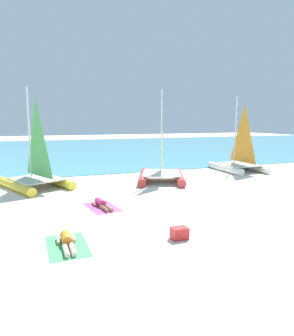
% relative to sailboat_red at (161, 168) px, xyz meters
% --- Properties ---
extents(ground_plane, '(120.00, 120.00, 0.00)m').
position_rel_sailboat_red_xyz_m(ground_plane, '(-1.75, 3.31, -0.80)').
color(ground_plane, silver).
extents(ocean_water, '(120.00, 40.00, 0.05)m').
position_rel_sailboat_red_xyz_m(ocean_water, '(-1.75, 23.34, -0.78)').
color(ocean_water, '#4C9EB7').
rests_on(ocean_water, ground).
extents(sailboat_red, '(4.03, 4.82, 5.38)m').
position_rel_sailboat_red_xyz_m(sailboat_red, '(0.00, 0.00, 0.00)').
color(sailboat_red, '#CC3838').
rests_on(sailboat_red, ground).
extents(sailboat_yellow, '(4.00, 4.77, 5.32)m').
position_rel_sailboat_red_xyz_m(sailboat_yellow, '(-6.99, 0.72, -0.01)').
color(sailboat_yellow, yellow).
rests_on(sailboat_yellow, ground).
extents(sailboat_white, '(2.78, 4.17, 5.28)m').
position_rel_sailboat_red_xyz_m(sailboat_white, '(6.64, 1.43, -0.01)').
color(sailboat_white, white).
rests_on(sailboat_white, ground).
extents(towel_left, '(1.11, 1.91, 0.01)m').
position_rel_sailboat_red_xyz_m(towel_left, '(-6.33, -7.75, -0.80)').
color(towel_left, '#4CB266').
rests_on(towel_left, ground).
extents(sunbather_left, '(0.54, 1.56, 0.30)m').
position_rel_sailboat_red_xyz_m(sunbather_left, '(-6.33, -7.69, -0.67)').
color(sunbather_left, orange).
rests_on(sunbather_left, towel_left).
extents(towel_right, '(1.36, 2.04, 0.01)m').
position_rel_sailboat_red_xyz_m(towel_right, '(-4.53, -4.22, -0.80)').
color(towel_right, '#D84C99').
rests_on(towel_right, ground).
extents(sunbather_right, '(0.63, 1.57, 0.30)m').
position_rel_sailboat_red_xyz_m(sunbather_right, '(-4.54, -4.15, -0.67)').
color(sunbather_right, '#D83372').
rests_on(sunbather_right, towel_right).
extents(cooler_box, '(0.50, 0.36, 0.36)m').
position_rel_sailboat_red_xyz_m(cooler_box, '(-3.10, -8.41, -0.62)').
color(cooler_box, red).
rests_on(cooler_box, ground).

